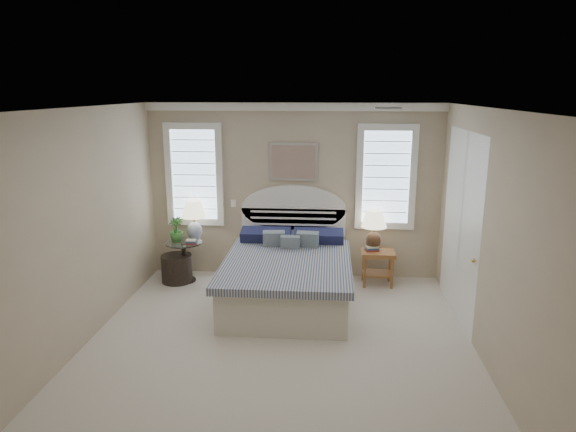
# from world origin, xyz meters

# --- Properties ---
(floor) EXTENTS (4.50, 5.00, 0.01)m
(floor) POSITION_xyz_m (0.00, 0.00, 0.00)
(floor) COLOR #C0B4A3
(floor) RESTS_ON ground
(ceiling) EXTENTS (4.50, 5.00, 0.01)m
(ceiling) POSITION_xyz_m (0.00, 0.00, 2.70)
(ceiling) COLOR silver
(ceiling) RESTS_ON wall_back
(wall_back) EXTENTS (4.50, 0.02, 2.70)m
(wall_back) POSITION_xyz_m (0.00, 2.50, 1.35)
(wall_back) COLOR #C9B497
(wall_back) RESTS_ON floor
(wall_left) EXTENTS (0.02, 5.00, 2.70)m
(wall_left) POSITION_xyz_m (-2.25, 0.00, 1.35)
(wall_left) COLOR #C9B497
(wall_left) RESTS_ON floor
(wall_right) EXTENTS (0.02, 5.00, 2.70)m
(wall_right) POSITION_xyz_m (2.25, 0.00, 1.35)
(wall_right) COLOR #C9B497
(wall_right) RESTS_ON floor
(crown_molding) EXTENTS (4.50, 0.08, 0.12)m
(crown_molding) POSITION_xyz_m (0.00, 2.46, 2.64)
(crown_molding) COLOR white
(crown_molding) RESTS_ON wall_back
(hvac_vent) EXTENTS (0.30, 0.20, 0.02)m
(hvac_vent) POSITION_xyz_m (1.20, 0.80, 2.68)
(hvac_vent) COLOR #B2B2B2
(hvac_vent) RESTS_ON ceiling
(switch_plate) EXTENTS (0.08, 0.01, 0.12)m
(switch_plate) POSITION_xyz_m (-0.95, 2.48, 1.15)
(switch_plate) COLOR white
(switch_plate) RESTS_ON wall_back
(window_left) EXTENTS (0.90, 0.06, 1.60)m
(window_left) POSITION_xyz_m (-1.55, 2.48, 1.60)
(window_left) COLOR #C3DDF7
(window_left) RESTS_ON wall_back
(window_right) EXTENTS (0.90, 0.06, 1.60)m
(window_right) POSITION_xyz_m (1.40, 2.48, 1.60)
(window_right) COLOR #C3DDF7
(window_right) RESTS_ON wall_back
(painting) EXTENTS (0.74, 0.04, 0.58)m
(painting) POSITION_xyz_m (0.00, 2.46, 1.82)
(painting) COLOR silver
(painting) RESTS_ON wall_back
(closet_door) EXTENTS (0.02, 1.80, 2.40)m
(closet_door) POSITION_xyz_m (2.23, 1.20, 1.20)
(closet_door) COLOR white
(closet_door) RESTS_ON floor
(bed) EXTENTS (1.72, 2.28, 1.47)m
(bed) POSITION_xyz_m (0.00, 1.46, 0.39)
(bed) COLOR beige
(bed) RESTS_ON floor
(side_table_left) EXTENTS (0.56, 0.56, 0.63)m
(side_table_left) POSITION_xyz_m (-1.65, 2.05, 0.39)
(side_table_left) COLOR black
(side_table_left) RESTS_ON floor
(nightstand_right) EXTENTS (0.50, 0.40, 0.53)m
(nightstand_right) POSITION_xyz_m (1.30, 2.15, 0.39)
(nightstand_right) COLOR olive
(nightstand_right) RESTS_ON floor
(floor_pot) EXTENTS (0.60, 0.60, 0.42)m
(floor_pot) POSITION_xyz_m (-1.77, 2.02, 0.21)
(floor_pot) COLOR black
(floor_pot) RESTS_ON floor
(lamp_left) EXTENTS (0.48, 0.48, 0.62)m
(lamp_left) POSITION_xyz_m (-1.51, 2.21, 1.01)
(lamp_left) COLOR white
(lamp_left) RESTS_ON side_table_left
(lamp_right) EXTENTS (0.41, 0.41, 0.62)m
(lamp_right) POSITION_xyz_m (1.23, 2.22, 0.91)
(lamp_right) COLOR black
(lamp_right) RESTS_ON nightstand_right
(potted_plant) EXTENTS (0.23, 0.23, 0.38)m
(potted_plant) POSITION_xyz_m (-1.76, 2.06, 0.82)
(potted_plant) COLOR #346629
(potted_plant) RESTS_ON side_table_left
(books_left) EXTENTS (0.19, 0.15, 0.07)m
(books_left) POSITION_xyz_m (-1.51, 1.96, 0.66)
(books_left) COLOR maroon
(books_left) RESTS_ON side_table_left
(books_right) EXTENTS (0.21, 0.16, 0.08)m
(books_right) POSITION_xyz_m (1.21, 2.16, 0.57)
(books_right) COLOR maroon
(books_right) RESTS_ON nightstand_right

